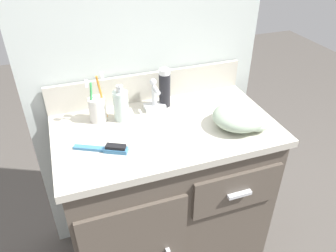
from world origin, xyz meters
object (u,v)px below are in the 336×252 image
Objects in this scene: soap_dispenser at (121,105)px; shaving_cream_can at (165,88)px; hairbrush at (108,149)px; hand_towel at (243,117)px; toothbrush_cup at (97,108)px.

soap_dispenser is 0.21m from shaving_cream_can.
hairbrush is at bearing -115.58° from soap_dispenser.
soap_dispenser reaches higher than hairbrush.
hand_towel is (0.44, -0.21, -0.03)m from soap_dispenser.
soap_dispenser is 0.83× the size of hairbrush.
hairbrush is at bearing -90.51° from toothbrush_cup.
hand_towel is at bearing 25.83° from hairbrush.
shaving_cream_can is 0.39m from hairbrush.
soap_dispenser is 0.49m from hand_towel.
hairbrush is at bearing -140.45° from shaving_cream_can.
hairbrush is 0.54m from hand_towel.
hand_towel is (0.24, -0.26, -0.04)m from shaving_cream_can.
hand_towel is at bearing -25.31° from soap_dispenser.
soap_dispenser is at bearing -166.48° from shaving_cream_can.
toothbrush_cup is at bearing -175.46° from shaving_cream_can.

